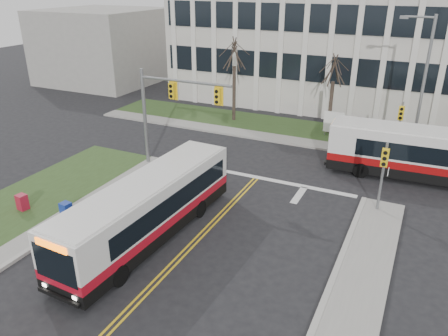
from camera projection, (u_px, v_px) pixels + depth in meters
ground at (191, 246)px, 19.92m from camera, size 120.00×120.00×0.00m
sidewalk_cross at (361, 151)px, 30.48m from camera, size 44.00×1.60×0.14m
building_lawn at (367, 139)px, 32.80m from camera, size 44.00×5.00×0.12m
office_building at (396, 39)px, 40.34m from camera, size 40.00×16.00×12.00m
building_annex at (104, 46)px, 50.05m from camera, size 12.00×12.00×8.00m
mast_arm_signal at (166, 103)px, 26.34m from camera, size 6.11×0.38×6.20m
signal_pole_near at (383, 168)px, 21.78m from camera, size 0.34×0.39×3.80m
signal_pole_far at (400, 121)px, 28.80m from camera, size 0.34×0.39×3.80m
streetlight at (421, 80)px, 28.06m from camera, size 2.15×0.25×9.20m
directory_sign at (334, 123)px, 32.93m from camera, size 1.50×0.12×2.00m
tree_left at (234, 55)px, 34.95m from camera, size 1.80×1.80×7.70m
tree_mid at (334, 71)px, 32.21m from camera, size 1.80×1.80×6.82m
bus_main at (149, 210)px, 20.04m from camera, size 2.86×10.93×2.89m
bus_cross at (429, 156)px, 25.77m from camera, size 11.54×3.01×3.05m
newspaper_box_blue at (66, 211)px, 21.88m from camera, size 0.55×0.50×0.95m
newspaper_box_red at (22, 203)px, 22.67m from camera, size 0.56×0.52×0.95m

